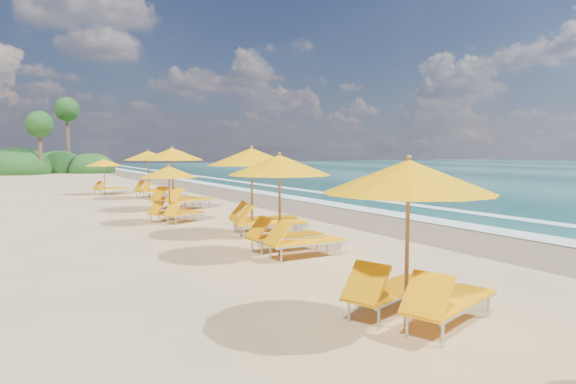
# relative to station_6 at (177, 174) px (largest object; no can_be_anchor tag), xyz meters

# --- Properties ---
(ground) EXTENTS (160.00, 160.00, 0.00)m
(ground) POSITION_rel_station_6_xyz_m (1.24, -7.28, -1.47)
(ground) COLOR #D8B37F
(ground) RESTS_ON ground
(wet_sand) EXTENTS (4.00, 160.00, 0.01)m
(wet_sand) POSITION_rel_station_6_xyz_m (5.24, -7.28, -1.47)
(wet_sand) COLOR #7C684A
(wet_sand) RESTS_ON ground
(surf_foam) EXTENTS (4.00, 160.00, 0.01)m
(surf_foam) POSITION_rel_station_6_xyz_m (7.94, -7.28, -1.45)
(surf_foam) COLOR white
(surf_foam) RESTS_ON ground
(station_2) EXTENTS (3.10, 3.03, 2.42)m
(station_2) POSITION_rel_station_6_xyz_m (-1.36, -15.56, -0.12)
(station_2) COLOR olive
(station_2) RESTS_ON ground
(station_3) EXTENTS (2.63, 2.43, 2.44)m
(station_3) POSITION_rel_station_6_xyz_m (-0.57, -10.44, -0.11)
(station_3) COLOR olive
(station_3) RESTS_ON ground
(station_4) EXTENTS (3.22, 3.11, 2.61)m
(station_4) POSITION_rel_station_6_xyz_m (0.18, -7.40, -0.01)
(station_4) COLOR olive
(station_4) RESTS_ON ground
(station_5) EXTENTS (2.64, 2.64, 1.99)m
(station_5) POSITION_rel_station_6_xyz_m (-1.29, -3.71, -0.36)
(station_5) COLOR olive
(station_5) RESTS_ON ground
(station_6) EXTENTS (3.42, 3.38, 2.63)m
(station_6) POSITION_rel_station_6_xyz_m (0.00, 0.00, 0.00)
(station_6) COLOR olive
(station_6) RESTS_ON ground
(station_7) EXTENTS (2.91, 2.75, 2.50)m
(station_7) POSITION_rel_station_6_xyz_m (0.40, 5.44, -0.07)
(station_7) COLOR olive
(station_7) RESTS_ON ground
(station_8) EXTENTS (2.47, 2.37, 2.03)m
(station_8) POSITION_rel_station_6_xyz_m (-1.21, 8.91, -0.34)
(station_8) COLOR olive
(station_8) RESTS_ON ground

